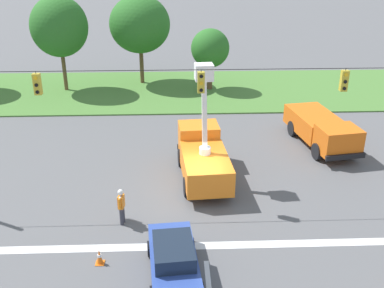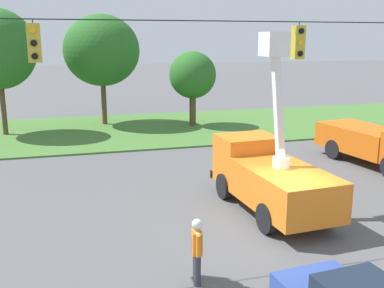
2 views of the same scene
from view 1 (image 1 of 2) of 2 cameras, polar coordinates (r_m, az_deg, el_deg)
name	(u,v)px [view 1 (image 1 of 2)]	position (r m, az deg, el deg)	size (l,w,h in m)	color
ground_plane	(200,197)	(22.88, 0.97, -6.79)	(200.00, 200.00, 0.00)	#565659
grass_verge	(188,90)	(39.39, -0.45, 6.87)	(56.00, 12.00, 0.10)	#477533
lane_markings	(207,269)	(18.42, 1.92, -15.54)	(17.60, 15.25, 0.01)	silver
signal_gantry	(199,115)	(20.94, 0.86, 3.66)	(26.20, 0.33, 7.20)	slate
tree_west	(59,27)	(39.65, -16.51, 14.10)	(4.69, 4.86, 7.97)	brown
tree_centre	(140,24)	(40.55, -6.65, 14.85)	(5.27, 5.47, 7.79)	brown
tree_east	(210,49)	(38.74, 2.32, 12.02)	(3.24, 3.30, 5.28)	brown
utility_truck_bucket_lift	(203,155)	(24.11, 1.38, -1.36)	(2.74, 6.15, 6.34)	orange
utility_truck_support_near	(322,129)	(29.26, 16.15, 1.86)	(3.40, 6.76, 2.02)	orange
sedan_blue	(174,259)	(17.63, -2.36, -14.38)	(2.21, 4.44, 1.56)	#2D4799
road_worker	(121,204)	(20.65, -8.96, -7.59)	(0.30, 0.64, 1.77)	#383842
traffic_cone_mid_right	(99,257)	(18.84, -11.67, -13.86)	(0.36, 0.36, 0.66)	orange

